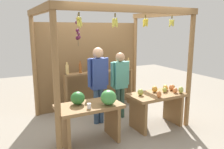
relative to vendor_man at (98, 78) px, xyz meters
name	(u,v)px	position (x,y,z in m)	size (l,w,h in m)	color
ground_plane	(108,120)	(0.26, 0.06, -1.02)	(12.00, 12.00, 0.00)	gray
market_stall	(99,55)	(0.25, 0.53, 0.43)	(2.91, 2.20, 2.47)	olive
fruit_counter_left	(91,111)	(-0.48, -0.73, -0.40)	(1.17, 0.67, 1.00)	olive
fruit_counter_right	(157,101)	(1.05, -0.72, -0.47)	(1.17, 0.64, 0.87)	olive
bottle_shelf_unit	(100,79)	(0.42, 0.85, -0.23)	(1.86, 0.22, 1.34)	olive
vendor_man	(98,78)	(0.00, 0.00, 0.00)	(0.48, 0.23, 1.69)	#354E6F
vendor_woman	(120,80)	(0.57, 0.07, -0.10)	(0.48, 0.21, 1.55)	#335343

